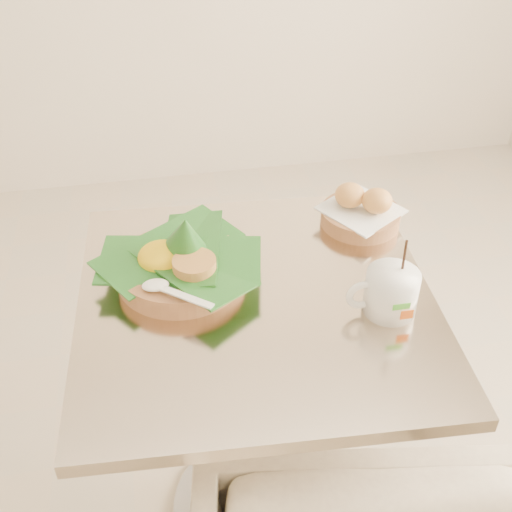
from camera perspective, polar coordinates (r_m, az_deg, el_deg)
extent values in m
plane|color=#C1B49B|center=(1.85, -3.16, -21.81)|extent=(3.60, 3.60, 0.00)
cylinder|color=gray|center=(1.84, 0.01, -21.21)|extent=(0.44, 0.44, 0.03)
cylinder|color=gray|center=(1.55, 0.01, -14.23)|extent=(0.07, 0.07, 0.69)
cube|color=beige|center=(1.28, 0.01, -4.12)|extent=(0.74, 0.74, 0.03)
cylinder|color=#B97F4F|center=(1.31, -6.70, -1.17)|extent=(0.26, 0.26, 0.04)
cone|color=#19571B|center=(1.27, -6.34, 1.74)|extent=(0.12, 0.14, 0.13)
ellipsoid|color=yellow|center=(1.31, -8.38, -0.09)|extent=(0.10, 0.10, 0.05)
cylinder|color=#CC9347|center=(1.26, -5.50, -0.77)|extent=(0.09, 0.09, 0.02)
cylinder|color=#B97F4F|center=(1.49, 9.25, 3.49)|extent=(0.18, 0.18, 0.04)
cube|color=white|center=(1.48, 9.33, 4.10)|extent=(0.21, 0.21, 0.01)
ellipsoid|color=#BD732B|center=(1.47, 8.34, 5.38)|extent=(0.07, 0.07, 0.05)
ellipsoid|color=#BD732B|center=(1.46, 10.71, 4.84)|extent=(0.07, 0.07, 0.05)
cylinder|color=white|center=(1.24, 11.92, -3.16)|extent=(0.10, 0.10, 0.09)
torus|color=white|center=(1.22, 9.41, -3.45)|extent=(0.06, 0.01, 0.06)
cylinder|color=#442313|center=(1.22, 12.16, -1.73)|extent=(0.09, 0.09, 0.01)
cylinder|color=black|center=(1.21, 12.98, -0.49)|extent=(0.03, 0.05, 0.13)
cube|color=green|center=(1.20, 12.82, -4.42)|extent=(0.03, 0.00, 0.01)
cube|color=orange|center=(1.22, 13.27, -5.10)|extent=(0.02, 0.00, 0.02)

